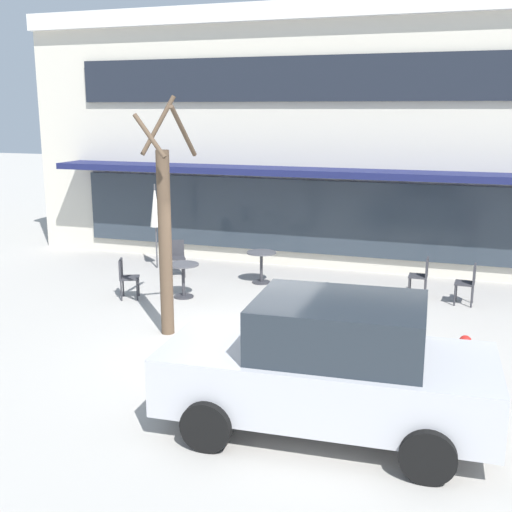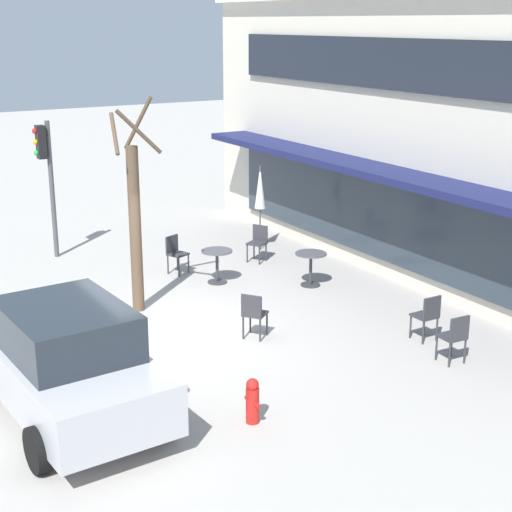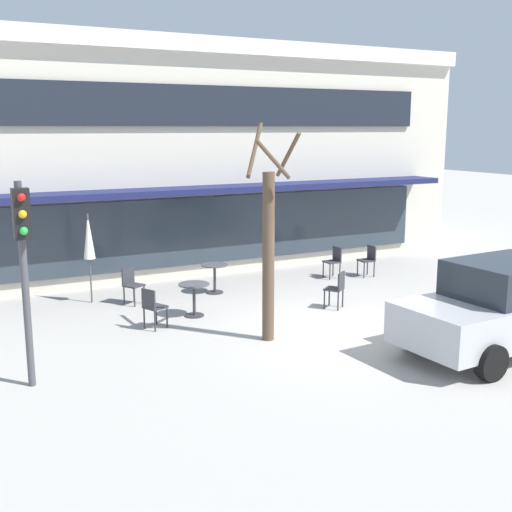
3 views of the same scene
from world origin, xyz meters
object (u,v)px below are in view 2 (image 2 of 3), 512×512
Objects in this scene: parked_sedan at (66,361)px; patio_umbrella_green_folded at (260,188)px; traffic_light_pole at (46,167)px; cafe_table_near_wall at (311,263)px; street_tree at (135,221)px; cafe_chair_3 at (175,251)px; cafe_chair_0 at (254,312)px; fire_hydrant at (252,401)px; cafe_chair_2 at (258,240)px; cafe_chair_4 at (428,314)px; cafe_table_streetside at (217,261)px; cafe_chair_1 at (455,335)px.

patio_umbrella_green_folded is at bearing 130.95° from parked_sedan.
cafe_table_near_wall is at bearing 39.77° from traffic_light_pole.
street_tree is 4.66m from traffic_light_pole.
cafe_chair_3 is at bearing -76.26° from patio_umbrella_green_folded.
cafe_table_near_wall is 3.30m from patio_umbrella_green_folded.
cafe_chair_0 is at bearing 105.89° from parked_sedan.
fire_hydrant is (1.63, 2.25, -0.53)m from parked_sedan.
patio_umbrella_green_folded reaches higher than cafe_chair_2.
cafe_table_near_wall is 0.85× the size of cafe_chair_2.
cafe_chair_4 is 0.26× the size of traffic_light_pole.
cafe_table_streetside is 5.01m from traffic_light_pole.
cafe_table_streetside is 0.85× the size of cafe_chair_0.
cafe_chair_2 is at bearing 147.95° from cafe_chair_0.
cafe_table_streetside is 0.18× the size of street_tree.
cafe_chair_1 is 6.50m from parked_sedan.
cafe_table_near_wall is at bearing 176.81° from cafe_chair_1.
parked_sedan is at bearing -64.76° from cafe_table_near_wall.
cafe_chair_1 is at bearing 22.21° from traffic_light_pole.
cafe_chair_0 is at bearing -53.33° from cafe_table_near_wall.
cafe_table_near_wall is 0.85× the size of cafe_chair_1.
cafe_chair_4 is 1.26× the size of fire_hydrant.
cafe_table_streetside is (-1.25, -1.70, 0.00)m from cafe_table_near_wall.
cafe_chair_0 is 3.20m from cafe_chair_4.
cafe_chair_1 is 1.00× the size of cafe_chair_2.
cafe_table_near_wall is at bearing 126.67° from cafe_chair_0.
cafe_chair_0 is at bearing -16.63° from cafe_table_streetside.
street_tree reaches higher than cafe_chair_3.
patio_umbrella_green_folded is at bearing 129.05° from cafe_table_streetside.
patio_umbrella_green_folded is at bearing 66.51° from traffic_light_pole.
parked_sedan reaches higher than fire_hydrant.
cafe_chair_4 reaches higher than fire_hydrant.
cafe_table_streetside is 3.08m from patio_umbrella_green_folded.
cafe_table_near_wall is at bearing 115.24° from parked_sedan.
fire_hydrant is at bearing -4.33° from street_tree.
cafe_chair_2 is at bearing -179.09° from cafe_table_near_wall.
street_tree reaches higher than patio_umbrella_green_folded.
cafe_chair_3 is at bearing 137.30° from street_tree.
cafe_table_streetside is at bearing -59.92° from cafe_chair_2.
cafe_chair_4 is at bearing 19.15° from cafe_table_streetside.
patio_umbrella_green_folded is at bearing 103.74° from cafe_chair_3.
cafe_chair_2 is at bearing 85.23° from cafe_chair_3.
fire_hydrant is (4.72, -4.31, -0.16)m from cafe_table_near_wall.
cafe_chair_1 is at bearing -16.42° from cafe_chair_4.
street_tree is (-2.51, -1.25, 1.36)m from cafe_chair_0.
cafe_table_near_wall is 0.18× the size of street_tree.
cafe_chair_0 is at bearing -138.64° from cafe_chair_1.
fire_hydrant is at bearing -77.03° from cafe_chair_4.
street_tree is at bearing -71.94° from cafe_table_streetside.
cafe_chair_0 is at bearing 26.42° from street_tree.
cafe_table_near_wall is 3.72m from cafe_chair_4.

